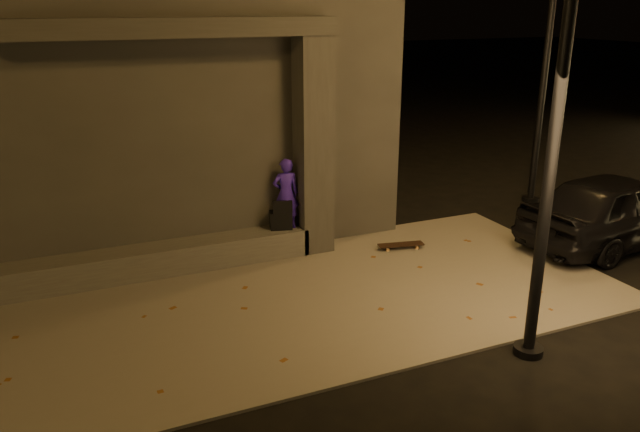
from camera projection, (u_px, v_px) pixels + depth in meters
name	position (u px, v px, depth m)	size (l,w,h in m)	color
ground	(305.00, 386.00, 7.06)	(120.00, 120.00, 0.00)	black
sidewalk	(251.00, 309.00, 8.79)	(11.00, 4.40, 0.04)	slate
building	(120.00, 89.00, 11.47)	(9.00, 5.10, 5.22)	#3B3936
ledge	(124.00, 265.00, 9.66)	(6.00, 0.55, 0.45)	#534F4B
column	(313.00, 147.00, 10.36)	(0.55, 0.55, 3.60)	#3B3936
canopy	(170.00, 27.00, 8.95)	(5.00, 0.70, 0.28)	#3B3936
skateboarder	(286.00, 194.00, 10.41)	(0.44, 0.29, 1.21)	#361CBB
backpack	(281.00, 218.00, 10.51)	(0.41, 0.32, 0.52)	black
skateboard	(401.00, 245.00, 10.88)	(0.82, 0.36, 0.09)	black
street_lamp_0	(568.00, 27.00, 6.46)	(0.36, 0.36, 6.80)	black
car_a	(618.00, 209.00, 11.02)	(1.56, 3.89, 1.32)	black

